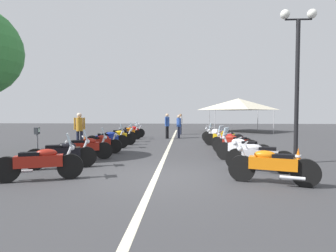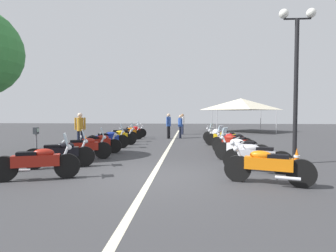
{
  "view_description": "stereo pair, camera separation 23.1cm",
  "coord_description": "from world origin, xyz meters",
  "px_view_note": "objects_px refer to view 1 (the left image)",
  "views": [
    {
      "loc": [
        -7.31,
        -0.77,
        1.74
      ],
      "look_at": [
        5.9,
        0.0,
        1.14
      ],
      "focal_mm": 29.02,
      "sensor_mm": 36.0,
      "label": 1
    },
    {
      "loc": [
        -7.31,
        -1.0,
        1.74
      ],
      "look_at": [
        5.9,
        0.0,
        1.14
      ],
      "focal_mm": 29.02,
      "sensor_mm": 36.0,
      "label": 2
    }
  ],
  "objects_px": {
    "motorcycle_left_row_4": "(108,139)",
    "traffic_cone_2": "(298,157)",
    "motorcycle_right_row_0": "(272,165)",
    "motorcycle_left_row_7": "(127,133)",
    "motorcycle_left_row_6": "(120,135)",
    "motorcycle_right_row_2": "(242,149)",
    "bystander_2": "(179,125)",
    "bystander_3": "(167,124)",
    "street_lamp_twin_globe": "(298,60)",
    "parking_meter": "(37,139)",
    "motorcycle_right_row_6": "(218,135)",
    "motorcycle_right_row_5": "(223,137)",
    "bystander_1": "(80,128)",
    "motorcycle_left_row_5": "(117,137)",
    "motorcycle_left_row_1": "(62,153)",
    "motorcycle_left_row_3": "(99,143)",
    "motorcycle_right_row_1": "(259,156)",
    "motorcycle_right_row_4": "(231,141)",
    "bystander_0": "(181,122)",
    "motorcycle_left_row_8": "(131,131)",
    "event_tent": "(238,104)",
    "motorcycle_right_row_3": "(234,143)",
    "motorcycle_left_row_0": "(40,162)",
    "motorcycle_left_row_2": "(85,147)",
    "traffic_cone_1": "(85,141)"
  },
  "relations": [
    {
      "from": "motorcycle_right_row_1",
      "to": "street_lamp_twin_globe",
      "type": "height_order",
      "value": "street_lamp_twin_globe"
    },
    {
      "from": "motorcycle_left_row_3",
      "to": "motorcycle_left_row_7",
      "type": "xyz_separation_m",
      "value": [
        6.37,
        0.1,
        0.01
      ]
    },
    {
      "from": "motorcycle_right_row_4",
      "to": "bystander_2",
      "type": "xyz_separation_m",
      "value": [
        6.19,
        2.63,
        0.51
      ]
    },
    {
      "from": "street_lamp_twin_globe",
      "to": "motorcycle_right_row_5",
      "type": "bearing_deg",
      "value": 19.58
    },
    {
      "from": "motorcycle_right_row_5",
      "to": "bystander_1",
      "type": "xyz_separation_m",
      "value": [
        -1.65,
        7.25,
        0.58
      ]
    },
    {
      "from": "bystander_3",
      "to": "parking_meter",
      "type": "bearing_deg",
      "value": -85.11
    },
    {
      "from": "motorcycle_left_row_3",
      "to": "motorcycle_right_row_1",
      "type": "bearing_deg",
      "value": -40.72
    },
    {
      "from": "motorcycle_right_row_0",
      "to": "motorcycle_right_row_3",
      "type": "distance_m",
      "value": 4.87
    },
    {
      "from": "motorcycle_left_row_4",
      "to": "motorcycle_right_row_2",
      "type": "xyz_separation_m",
      "value": [
        -3.34,
        -5.89,
        0.0
      ]
    },
    {
      "from": "motorcycle_left_row_3",
      "to": "motorcycle_right_row_3",
      "type": "xyz_separation_m",
      "value": [
        0.08,
        -5.82,
        0.02
      ]
    },
    {
      "from": "bystander_0",
      "to": "motorcycle_right_row_1",
      "type": "bearing_deg",
      "value": -95.04
    },
    {
      "from": "motorcycle_left_row_7",
      "to": "bystander_1",
      "type": "distance_m",
      "value": 5.11
    },
    {
      "from": "motorcycle_right_row_1",
      "to": "motorcycle_right_row_6",
      "type": "distance_m",
      "value": 8.15
    },
    {
      "from": "motorcycle_left_row_4",
      "to": "motorcycle_left_row_7",
      "type": "height_order",
      "value": "motorcycle_left_row_4"
    },
    {
      "from": "motorcycle_right_row_5",
      "to": "bystander_2",
      "type": "bearing_deg",
      "value": -42.25
    },
    {
      "from": "motorcycle_left_row_8",
      "to": "motorcycle_right_row_0",
      "type": "relative_size",
      "value": 0.94
    },
    {
      "from": "motorcycle_left_row_6",
      "to": "motorcycle_right_row_2",
      "type": "bearing_deg",
      "value": -65.82
    },
    {
      "from": "motorcycle_left_row_4",
      "to": "traffic_cone_2",
      "type": "distance_m",
      "value": 8.6
    },
    {
      "from": "motorcycle_left_row_7",
      "to": "motorcycle_right_row_6",
      "type": "xyz_separation_m",
      "value": [
        -1.58,
        -5.84,
        -0.0
      ]
    },
    {
      "from": "motorcycle_left_row_6",
      "to": "motorcycle_left_row_7",
      "type": "bearing_deg",
      "value": 67.96
    },
    {
      "from": "motorcycle_left_row_8",
      "to": "parking_meter",
      "type": "relative_size",
      "value": 1.51
    },
    {
      "from": "motorcycle_left_row_5",
      "to": "motorcycle_right_row_5",
      "type": "height_order",
      "value": "motorcycle_right_row_5"
    },
    {
      "from": "motorcycle_right_row_5",
      "to": "motorcycle_left_row_5",
      "type": "bearing_deg",
      "value": 19.47
    },
    {
      "from": "motorcycle_left_row_0",
      "to": "motorcycle_left_row_3",
      "type": "height_order",
      "value": "motorcycle_left_row_0"
    },
    {
      "from": "motorcycle_right_row_0",
      "to": "motorcycle_left_row_7",
      "type": "bearing_deg",
      "value": -43.01
    },
    {
      "from": "street_lamp_twin_globe",
      "to": "traffic_cone_2",
      "type": "height_order",
      "value": "street_lamp_twin_globe"
    },
    {
      "from": "motorcycle_left_row_2",
      "to": "motorcycle_left_row_7",
      "type": "relative_size",
      "value": 1.07
    },
    {
      "from": "motorcycle_right_row_5",
      "to": "bystander_1",
      "type": "bearing_deg",
      "value": 32.44
    },
    {
      "from": "motorcycle_left_row_5",
      "to": "motorcycle_left_row_1",
      "type": "bearing_deg",
      "value": -107.63
    },
    {
      "from": "motorcycle_right_row_4",
      "to": "event_tent",
      "type": "relative_size",
      "value": 0.34
    },
    {
      "from": "motorcycle_right_row_3",
      "to": "event_tent",
      "type": "xyz_separation_m",
      "value": [
        14.8,
        -3.08,
        2.17
      ]
    },
    {
      "from": "motorcycle_left_row_8",
      "to": "bystander_1",
      "type": "distance_m",
      "value": 6.63
    },
    {
      "from": "motorcycle_left_row_6",
      "to": "traffic_cone_1",
      "type": "bearing_deg",
      "value": -138.5
    },
    {
      "from": "motorcycle_left_row_7",
      "to": "motorcycle_right_row_5",
      "type": "distance_m",
      "value": 6.74
    },
    {
      "from": "motorcycle_left_row_8",
      "to": "bystander_0",
      "type": "distance_m",
      "value": 4.82
    },
    {
      "from": "motorcycle_left_row_3",
      "to": "motorcycle_left_row_5",
      "type": "distance_m",
      "value": 3.14
    },
    {
      "from": "motorcycle_right_row_2",
      "to": "parking_meter",
      "type": "bearing_deg",
      "value": 42.13
    },
    {
      "from": "bystander_1",
      "to": "motorcycle_right_row_4",
      "type": "bearing_deg",
      "value": -105.1
    },
    {
      "from": "motorcycle_left_row_6",
      "to": "bystander_2",
      "type": "height_order",
      "value": "bystander_2"
    },
    {
      "from": "bystander_2",
      "to": "bystander_3",
      "type": "height_order",
      "value": "bystander_3"
    },
    {
      "from": "motorcycle_left_row_6",
      "to": "bystander_3",
      "type": "distance_m",
      "value": 3.79
    },
    {
      "from": "motorcycle_right_row_2",
      "to": "motorcycle_left_row_3",
      "type": "bearing_deg",
      "value": 15.03
    },
    {
      "from": "motorcycle_left_row_5",
      "to": "motorcycle_left_row_8",
      "type": "distance_m",
      "value": 4.81
    },
    {
      "from": "event_tent",
      "to": "motorcycle_left_row_7",
      "type": "bearing_deg",
      "value": 133.38
    },
    {
      "from": "motorcycle_right_row_3",
      "to": "street_lamp_twin_globe",
      "type": "relative_size",
      "value": 0.34
    },
    {
      "from": "parking_meter",
      "to": "motorcycle_left_row_6",
      "type": "bearing_deg",
      "value": 79.49
    },
    {
      "from": "bystander_0",
      "to": "bystander_3",
      "type": "relative_size",
      "value": 0.99
    },
    {
      "from": "motorcycle_right_row_5",
      "to": "traffic_cone_2",
      "type": "bearing_deg",
      "value": 126.23
    },
    {
      "from": "motorcycle_right_row_1",
      "to": "motorcycle_right_row_5",
      "type": "relative_size",
      "value": 0.94
    },
    {
      "from": "motorcycle_left_row_4",
      "to": "motorcycle_right_row_1",
      "type": "relative_size",
      "value": 1.05
    }
  ]
}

